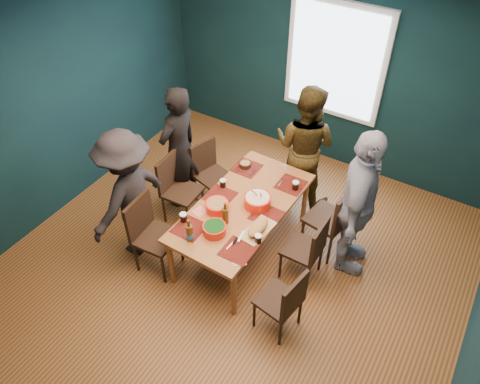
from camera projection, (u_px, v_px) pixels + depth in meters
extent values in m
cube|color=#98622C|center=(236.00, 266.00, 5.51)|extent=(5.00, 5.00, 0.01)
cube|color=white|center=(234.00, 48.00, 3.70)|extent=(5.00, 5.00, 0.01)
cube|color=#0D2B2C|center=(57.00, 108.00, 5.57)|extent=(0.01, 5.00, 2.70)
cube|color=#0D2B2C|center=(334.00, 74.00, 6.19)|extent=(5.00, 0.01, 2.70)
cube|color=white|center=(336.00, 61.00, 6.04)|extent=(1.35, 0.06, 1.55)
cube|color=#A45B31|center=(243.00, 207.00, 5.27)|extent=(0.97, 1.87, 0.05)
cylinder|color=#A45B31|center=(171.00, 262.00, 5.12)|extent=(0.06, 0.06, 0.65)
cylinder|color=#A45B31|center=(234.00, 294.00, 4.81)|extent=(0.06, 0.06, 0.65)
cylinder|color=#A45B31|center=(249.00, 177.00, 6.20)|extent=(0.06, 0.06, 0.65)
cylinder|color=#A45B31|center=(305.00, 199.00, 5.89)|extent=(0.06, 0.06, 0.65)
cube|color=black|center=(213.00, 176.00, 6.07)|extent=(0.49, 0.49, 0.04)
cube|color=black|center=(203.00, 156.00, 6.01)|extent=(0.14, 0.39, 0.43)
cylinder|color=black|center=(196.00, 189.00, 6.22)|extent=(0.03, 0.03, 0.40)
cylinder|color=black|center=(212.00, 201.00, 6.03)|extent=(0.03, 0.03, 0.40)
cylinder|color=black|center=(215.00, 177.00, 6.39)|extent=(0.03, 0.03, 0.40)
cylinder|color=black|center=(232.00, 190.00, 6.21)|extent=(0.03, 0.03, 0.40)
cube|color=black|center=(182.00, 192.00, 5.80)|extent=(0.44, 0.44, 0.04)
cube|color=black|center=(168.00, 172.00, 5.70)|extent=(0.06, 0.42, 0.46)
cylinder|color=black|center=(164.00, 210.00, 5.90)|extent=(0.03, 0.03, 0.43)
cylinder|color=black|center=(188.00, 219.00, 5.78)|extent=(0.03, 0.03, 0.43)
cylinder|color=black|center=(180.00, 193.00, 6.14)|extent=(0.03, 0.03, 0.43)
cylinder|color=black|center=(203.00, 202.00, 6.01)|extent=(0.03, 0.03, 0.43)
cube|color=black|center=(157.00, 238.00, 5.21)|extent=(0.46, 0.46, 0.04)
cube|color=black|center=(139.00, 216.00, 5.10)|extent=(0.07, 0.44, 0.48)
cylinder|color=black|center=(136.00, 258.00, 5.31)|extent=(0.03, 0.03, 0.44)
cylinder|color=black|center=(163.00, 269.00, 5.18)|extent=(0.03, 0.03, 0.44)
cylinder|color=black|center=(155.00, 236.00, 5.55)|extent=(0.03, 0.03, 0.44)
cylinder|color=black|center=(181.00, 247.00, 5.43)|extent=(0.03, 0.03, 0.44)
cube|color=black|center=(327.00, 219.00, 5.42)|extent=(0.51, 0.51, 0.04)
cube|color=black|center=(345.00, 210.00, 5.14)|extent=(0.11, 0.44, 0.49)
cylinder|color=black|center=(302.00, 234.00, 5.57)|extent=(0.03, 0.03, 0.45)
cylinder|color=black|center=(329.00, 250.00, 5.38)|extent=(0.03, 0.03, 0.45)
cylinder|color=black|center=(320.00, 217.00, 5.78)|extent=(0.03, 0.03, 0.45)
cylinder|color=black|center=(347.00, 232.00, 5.60)|extent=(0.03, 0.03, 0.45)
cube|color=black|center=(302.00, 249.00, 5.14)|extent=(0.40, 0.40, 0.04)
cube|color=black|center=(320.00, 241.00, 4.91)|extent=(0.04, 0.40, 0.43)
cylinder|color=black|center=(280.00, 266.00, 5.25)|extent=(0.03, 0.03, 0.40)
cylinder|color=black|center=(308.00, 278.00, 5.12)|extent=(0.03, 0.03, 0.40)
cylinder|color=black|center=(294.00, 246.00, 5.46)|extent=(0.03, 0.03, 0.40)
cylinder|color=black|center=(320.00, 258.00, 5.33)|extent=(0.03, 0.03, 0.40)
cube|color=black|center=(278.00, 300.00, 4.65)|extent=(0.45, 0.45, 0.04)
cube|color=black|center=(294.00, 296.00, 4.41)|extent=(0.10, 0.39, 0.43)
cylinder|color=black|center=(254.00, 314.00, 4.78)|extent=(0.03, 0.03, 0.40)
cylinder|color=black|center=(280.00, 333.00, 4.62)|extent=(0.03, 0.03, 0.40)
cylinder|color=black|center=(274.00, 294.00, 4.97)|extent=(0.03, 0.03, 0.40)
cylinder|color=black|center=(300.00, 311.00, 4.80)|extent=(0.03, 0.03, 0.40)
imported|color=black|center=(179.00, 149.00, 5.81)|extent=(0.46, 0.65, 1.69)
imported|color=black|center=(305.00, 146.00, 5.87)|extent=(0.82, 0.64, 1.67)
imported|color=white|center=(357.00, 205.00, 4.94)|extent=(0.67, 1.15, 1.84)
imported|color=black|center=(129.00, 195.00, 5.19)|extent=(0.65, 1.09, 1.65)
cylinder|color=red|center=(217.00, 206.00, 5.17)|extent=(0.26, 0.26, 0.10)
cylinder|color=olive|center=(217.00, 203.00, 5.13)|extent=(0.23, 0.23, 0.02)
cylinder|color=red|center=(257.00, 201.00, 5.22)|extent=(0.30, 0.30, 0.12)
cylinder|color=beige|center=(258.00, 198.00, 5.18)|extent=(0.27, 0.27, 0.02)
cylinder|color=tan|center=(261.00, 196.00, 5.13)|extent=(0.09, 0.17, 0.24)
cylinder|color=tan|center=(255.00, 194.00, 5.16)|extent=(0.08, 0.17, 0.24)
cylinder|color=red|center=(214.00, 229.00, 4.91)|extent=(0.25, 0.25, 0.10)
cylinder|color=#134C15|center=(214.00, 226.00, 4.88)|extent=(0.22, 0.22, 0.02)
cube|color=#DCB476|center=(258.00, 230.00, 4.96)|extent=(0.26, 0.45, 0.02)
ellipsoid|color=#C48846|center=(258.00, 227.00, 4.92)|extent=(0.19, 0.35, 0.10)
cube|color=silver|center=(241.00, 236.00, 4.88)|extent=(0.05, 0.17, 0.00)
cylinder|color=black|center=(235.00, 241.00, 4.82)|extent=(0.03, 0.10, 0.02)
sphere|color=#185F15|center=(254.00, 232.00, 4.85)|extent=(0.03, 0.03, 0.03)
sphere|color=#185F15|center=(258.00, 226.00, 4.91)|extent=(0.03, 0.03, 0.03)
sphere|color=#185F15|center=(262.00, 221.00, 4.97)|extent=(0.03, 0.03, 0.03)
cylinder|color=black|center=(245.00, 165.00, 5.75)|extent=(0.15, 0.15, 0.06)
cylinder|color=olive|center=(245.00, 163.00, 5.74)|extent=(0.12, 0.12, 0.01)
cylinder|color=#4C2E0D|center=(190.00, 233.00, 4.80)|extent=(0.07, 0.07, 0.21)
cylinder|color=#4C2E0D|center=(189.00, 223.00, 4.70)|extent=(0.03, 0.03, 0.08)
cylinder|color=#1965B2|center=(190.00, 235.00, 4.82)|extent=(0.08, 0.08, 0.05)
cylinder|color=#4C2E0D|center=(225.00, 216.00, 4.99)|extent=(0.07, 0.07, 0.20)
cylinder|color=#4C2E0D|center=(225.00, 206.00, 4.90)|extent=(0.03, 0.03, 0.08)
cylinder|color=black|center=(183.00, 218.00, 5.04)|extent=(0.07, 0.07, 0.11)
cylinder|color=white|center=(183.00, 214.00, 5.00)|extent=(0.08, 0.08, 0.02)
cylinder|color=black|center=(258.00, 239.00, 4.81)|extent=(0.07, 0.07, 0.10)
cylinder|color=white|center=(258.00, 236.00, 4.78)|extent=(0.07, 0.07, 0.02)
cylinder|color=black|center=(296.00, 186.00, 5.42)|extent=(0.08, 0.08, 0.11)
cylinder|color=white|center=(296.00, 183.00, 5.39)|extent=(0.08, 0.08, 0.02)
cylinder|color=black|center=(223.00, 183.00, 5.46)|extent=(0.07, 0.07, 0.10)
cylinder|color=white|center=(223.00, 180.00, 5.43)|extent=(0.07, 0.07, 0.01)
cube|color=#DD6F5D|center=(273.00, 212.00, 5.17)|extent=(0.16, 0.16, 0.00)
cube|color=#DD6F5D|center=(200.00, 212.00, 5.18)|extent=(0.17, 0.17, 0.00)
cube|color=#DD6F5D|center=(239.00, 261.00, 4.66)|extent=(0.20, 0.20, 0.00)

